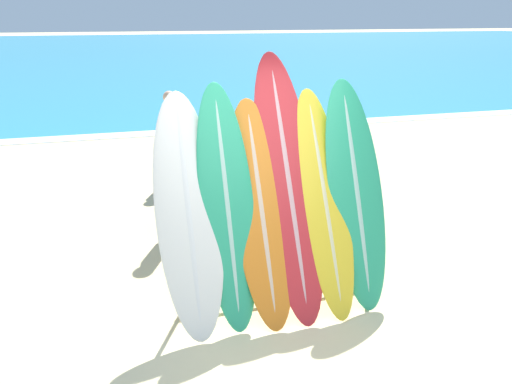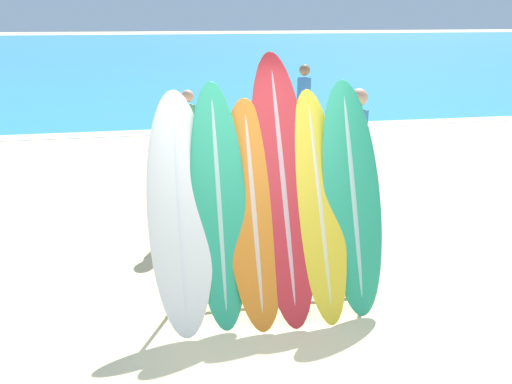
{
  "view_description": "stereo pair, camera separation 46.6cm",
  "coord_description": "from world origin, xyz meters",
  "px_view_note": "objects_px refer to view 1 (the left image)",
  "views": [
    {
      "loc": [
        -1.22,
        -3.43,
        2.71
      ],
      "look_at": [
        0.13,
        1.47,
        0.88
      ],
      "focal_mm": 35.0,
      "sensor_mm": 36.0,
      "label": 1
    },
    {
      "loc": [
        -0.76,
        -3.54,
        2.71
      ],
      "look_at": [
        0.13,
        1.47,
        0.88
      ],
      "focal_mm": 35.0,
      "sensor_mm": 36.0,
      "label": 2
    }
  ],
  "objects_px": {
    "surfboard_slot_2": "(261,210)",
    "person_near_water": "(279,101)",
    "surfboard_slot_3": "(288,183)",
    "surfboard_slot_1": "(227,204)",
    "person_far_right": "(174,160)",
    "surfboard_slot_0": "(188,212)",
    "person_far_left": "(171,133)",
    "surfboard_rack": "(278,259)",
    "person_mid_beach": "(343,146)",
    "surfboard_slot_5": "(356,192)",
    "surfboard_slot_4": "(324,200)"
  },
  "relations": [
    {
      "from": "surfboard_slot_2",
      "to": "person_near_water",
      "type": "bearing_deg",
      "value": 70.54
    },
    {
      "from": "surfboard_slot_2",
      "to": "surfboard_slot_3",
      "type": "distance_m",
      "value": 0.39
    },
    {
      "from": "surfboard_slot_3",
      "to": "surfboard_slot_1",
      "type": "bearing_deg",
      "value": -171.06
    },
    {
      "from": "surfboard_slot_1",
      "to": "person_far_right",
      "type": "bearing_deg",
      "value": 97.09
    },
    {
      "from": "surfboard_slot_0",
      "to": "person_far_right",
      "type": "xyz_separation_m",
      "value": [
        0.11,
        2.03,
        -0.09
      ]
    },
    {
      "from": "surfboard_slot_2",
      "to": "person_far_left",
      "type": "xyz_separation_m",
      "value": [
        -0.4,
        4.06,
        -0.14
      ]
    },
    {
      "from": "surfboard_rack",
      "to": "person_far_left",
      "type": "bearing_deg",
      "value": 97.67
    },
    {
      "from": "surfboard_slot_0",
      "to": "person_near_water",
      "type": "xyz_separation_m",
      "value": [
        2.8,
        6.0,
        -0.09
      ]
    },
    {
      "from": "person_mid_beach",
      "to": "person_far_left",
      "type": "height_order",
      "value": "person_mid_beach"
    },
    {
      "from": "person_far_left",
      "to": "surfboard_slot_5",
      "type": "bearing_deg",
      "value": -8.92
    },
    {
      "from": "surfboard_slot_4",
      "to": "surfboard_slot_2",
      "type": "bearing_deg",
      "value": -178.86
    },
    {
      "from": "surfboard_slot_1",
      "to": "surfboard_slot_4",
      "type": "relative_size",
      "value": 1.05
    },
    {
      "from": "person_mid_beach",
      "to": "surfboard_slot_1",
      "type": "bearing_deg",
      "value": -61.34
    },
    {
      "from": "surfboard_rack",
      "to": "person_far_left",
      "type": "distance_m",
      "value": 4.16
    },
    {
      "from": "person_mid_beach",
      "to": "person_far_right",
      "type": "height_order",
      "value": "person_mid_beach"
    },
    {
      "from": "surfboard_slot_2",
      "to": "surfboard_slot_4",
      "type": "bearing_deg",
      "value": 1.14
    },
    {
      "from": "surfboard_slot_0",
      "to": "surfboard_slot_3",
      "type": "xyz_separation_m",
      "value": [
        0.98,
        0.11,
        0.16
      ]
    },
    {
      "from": "person_near_water",
      "to": "person_mid_beach",
      "type": "xyz_separation_m",
      "value": [
        -0.36,
        -3.99,
        0.04
      ]
    },
    {
      "from": "surfboard_slot_4",
      "to": "person_far_left",
      "type": "bearing_deg",
      "value": 104.31
    },
    {
      "from": "surfboard_slot_2",
      "to": "surfboard_slot_3",
      "type": "xyz_separation_m",
      "value": [
        0.3,
        0.12,
        0.21
      ]
    },
    {
      "from": "surfboard_rack",
      "to": "surfboard_slot_4",
      "type": "relative_size",
      "value": 0.98
    },
    {
      "from": "person_near_water",
      "to": "person_far_right",
      "type": "xyz_separation_m",
      "value": [
        -2.7,
        -3.97,
        0.0
      ]
    },
    {
      "from": "surfboard_slot_4",
      "to": "person_near_water",
      "type": "height_order",
      "value": "surfboard_slot_4"
    },
    {
      "from": "surfboard_slot_1",
      "to": "surfboard_slot_3",
      "type": "height_order",
      "value": "surfboard_slot_3"
    },
    {
      "from": "surfboard_slot_2",
      "to": "person_far_left",
      "type": "height_order",
      "value": "surfboard_slot_2"
    },
    {
      "from": "surfboard_rack",
      "to": "surfboard_slot_5",
      "type": "xyz_separation_m",
      "value": [
        0.81,
        0.06,
        0.59
      ]
    },
    {
      "from": "person_near_water",
      "to": "person_far_left",
      "type": "distance_m",
      "value": 3.19
    },
    {
      "from": "surfboard_slot_4",
      "to": "surfboard_slot_0",
      "type": "bearing_deg",
      "value": 179.88
    },
    {
      "from": "person_near_water",
      "to": "surfboard_slot_1",
      "type": "bearing_deg",
      "value": 128.48
    },
    {
      "from": "surfboard_slot_3",
      "to": "person_far_right",
      "type": "relative_size",
      "value": 1.38
    },
    {
      "from": "surfboard_slot_4",
      "to": "person_near_water",
      "type": "bearing_deg",
      "value": 76.08
    },
    {
      "from": "surfboard_slot_1",
      "to": "person_far_left",
      "type": "relative_size",
      "value": 1.39
    },
    {
      "from": "surfboard_slot_5",
      "to": "surfboard_rack",
      "type": "bearing_deg",
      "value": -175.63
    },
    {
      "from": "surfboard_slot_0",
      "to": "person_mid_beach",
      "type": "height_order",
      "value": "surfboard_slot_0"
    },
    {
      "from": "surfboard_slot_2",
      "to": "surfboard_slot_1",
      "type": "bearing_deg",
      "value": 176.0
    },
    {
      "from": "surfboard_rack",
      "to": "surfboard_slot_2",
      "type": "bearing_deg",
      "value": 163.29
    },
    {
      "from": "surfboard_slot_3",
      "to": "person_mid_beach",
      "type": "xyz_separation_m",
      "value": [
        1.46,
        1.91,
        -0.21
      ]
    },
    {
      "from": "surfboard_slot_1",
      "to": "surfboard_slot_2",
      "type": "height_order",
      "value": "surfboard_slot_1"
    },
    {
      "from": "surfboard_slot_5",
      "to": "person_far_left",
      "type": "xyz_separation_m",
      "value": [
        -1.36,
        4.05,
        -0.22
      ]
    },
    {
      "from": "surfboard_rack",
      "to": "surfboard_slot_1",
      "type": "distance_m",
      "value": 0.77
    },
    {
      "from": "surfboard_slot_4",
      "to": "surfboard_slot_1",
      "type": "bearing_deg",
      "value": 179.42
    },
    {
      "from": "person_mid_beach",
      "to": "surfboard_rack",
      "type": "bearing_deg",
      "value": -52.98
    },
    {
      "from": "surfboard_slot_2",
      "to": "surfboard_slot_5",
      "type": "bearing_deg",
      "value": 0.85
    },
    {
      "from": "surfboard_rack",
      "to": "surfboard_slot_4",
      "type": "distance_m",
      "value": 0.73
    },
    {
      "from": "surfboard_slot_0",
      "to": "person_near_water",
      "type": "distance_m",
      "value": 6.62
    },
    {
      "from": "person_near_water",
      "to": "person_far_left",
      "type": "xyz_separation_m",
      "value": [
        -2.52,
        -1.95,
        -0.1
      ]
    },
    {
      "from": "person_mid_beach",
      "to": "surfboard_slot_0",
      "type": "bearing_deg",
      "value": -65.73
    },
    {
      "from": "surfboard_slot_5",
      "to": "person_far_right",
      "type": "height_order",
      "value": "surfboard_slot_5"
    },
    {
      "from": "person_mid_beach",
      "to": "person_far_right",
      "type": "relative_size",
      "value": 1.04
    },
    {
      "from": "surfboard_slot_5",
      "to": "surfboard_slot_0",
      "type": "bearing_deg",
      "value": 179.97
    }
  ]
}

